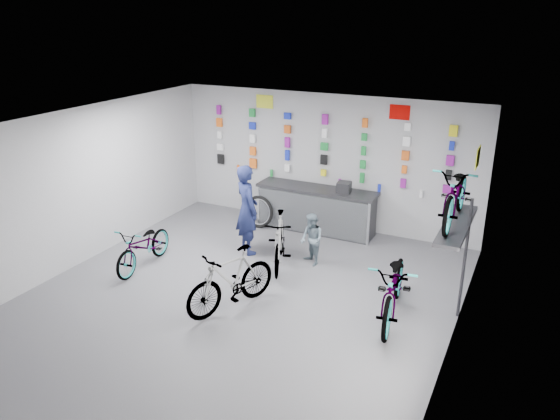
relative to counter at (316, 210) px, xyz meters
The scene contains 21 objects.
floor 3.57m from the counter, 90.00° to the right, with size 8.00×8.00×0.00m, color #515056.
ceiling 4.34m from the counter, 90.00° to the right, with size 8.00×8.00×0.00m, color white.
wall_back 1.11m from the counter, 90.00° to the left, with size 7.00×7.00×0.00m, color silver.
wall_front 7.61m from the counter, 90.00° to the right, with size 7.00×7.00×0.00m, color silver.
wall_left 5.08m from the counter, 134.67° to the right, with size 8.00×8.00×0.00m, color silver.
wall_right 5.08m from the counter, 45.33° to the right, with size 8.00×8.00×0.00m, color silver.
counter is the anchor object (origin of this frame).
merch_wall 1.37m from the counter, 98.15° to the left, with size 5.57×0.08×1.56m.
wall_bracket 4.18m from the counter, 35.12° to the right, with size 0.39×1.90×2.00m.
sign_left 2.73m from the counter, 163.67° to the left, with size 0.42×0.02×0.30m, color yellow.
sign_right 2.78m from the counter, 15.36° to the left, with size 0.42×0.02×0.30m, color #C90602.
sign_side 4.72m from the counter, 33.92° to the right, with size 0.02×0.40×0.30m, color yellow.
bike_left 3.88m from the counter, 125.35° to the right, with size 0.58×1.67×0.88m, color gray.
bike_center 3.77m from the counter, 89.22° to the right, with size 0.50×1.76×1.05m, color gray.
bike_right 3.83m from the counter, 48.43° to the right, with size 0.72×2.08×1.09m, color gray.
bike_service 1.97m from the counter, 88.46° to the right, with size 0.49×1.72×1.04m, color gray.
bike_wall 4.30m from the counter, 35.76° to the right, with size 0.63×1.80×0.95m, color gray.
clerk 1.91m from the counter, 115.99° to the right, with size 0.67×0.44×1.84m, color #19204C.
customer 1.73m from the counter, 70.40° to the right, with size 0.50×0.39×1.03m, color slate.
spare_wheel 1.31m from the counter, 163.49° to the right, with size 0.76×0.27×0.74m.
register 0.88m from the counter, ahead, with size 0.28×0.30×0.22m, color black.
Camera 1 is at (4.28, -7.05, 4.69)m, focal length 35.00 mm.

